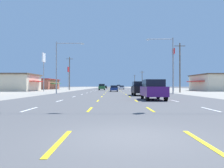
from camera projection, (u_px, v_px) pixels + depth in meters
name	position (u px, v px, depth m)	size (l,w,h in m)	color
ground_plane	(114.00, 90.00, 71.96)	(572.00, 572.00, 0.00)	#4C4C4F
lot_apron_left	(37.00, 90.00, 72.01)	(28.00, 440.00, 0.01)	gray
lot_apron_right	(191.00, 90.00, 71.92)	(28.00, 440.00, 0.01)	gray
lane_markings	(113.00, 89.00, 110.46)	(10.64, 227.60, 0.01)	white
signal_span_wire	(113.00, 21.00, 14.22)	(24.83, 0.52, 9.65)	brown
suv_inner_right_nearest	(154.00, 89.00, 21.97)	(1.98, 4.90, 1.98)	#4C196B
suv_inner_right_near	(140.00, 88.00, 31.69)	(1.98, 4.90, 1.98)	black
sedan_far_right_mid	(158.00, 90.00, 37.16)	(1.80, 4.50, 1.46)	#4C196B
sedan_center_turn_midfar	(114.00, 88.00, 53.03)	(1.80, 4.50, 1.46)	navy
suv_inner_left_far	(102.00, 87.00, 72.21)	(1.98, 4.90, 1.98)	#235B2D
sedan_inner_right_farther	(122.00, 87.00, 86.20)	(1.80, 4.50, 1.46)	silver
sedan_center_turn_farthest	(114.00, 87.00, 93.82)	(1.80, 4.50, 1.46)	#4C196B
sedan_inner_left_distant_a	(106.00, 87.00, 107.13)	(1.80, 4.50, 1.46)	black
suv_inner_right_distant_b	(119.00, 86.00, 130.12)	(1.98, 4.90, 1.98)	white
storefront_left_row_1	(14.00, 82.00, 58.80)	(12.61, 11.64, 4.49)	beige
storefront_left_row_2	(43.00, 84.00, 90.12)	(11.33, 17.88, 4.07)	#A35642
storefront_right_row_1	(213.00, 83.00, 60.35)	(10.12, 14.08, 4.46)	beige
pole_sign_left_row_1	(44.00, 62.00, 54.96)	(0.24, 2.10, 9.43)	gray
pole_sign_left_row_2	(69.00, 72.00, 84.54)	(0.24, 2.00, 8.56)	gray
pole_sign_right_row_1	(174.00, 60.00, 56.87)	(0.24, 1.74, 10.89)	gray
streetlight_left_row_0	(60.00, 63.00, 38.92)	(4.89, 0.26, 9.04)	gray
streetlight_right_row_0	(170.00, 61.00, 38.88)	(4.73, 0.26, 9.78)	gray
utility_pole_right_row_0	(180.00, 67.00, 45.52)	(2.20, 0.26, 10.11)	brown
utility_pole_left_row_1	(70.00, 73.00, 70.46)	(2.20, 0.26, 10.45)	brown
utility_pole_right_row_2	(143.00, 79.00, 102.73)	(2.20, 0.26, 8.29)	brown
utility_pole_right_row_3	(135.00, 81.00, 137.22)	(2.20, 0.26, 8.06)	brown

